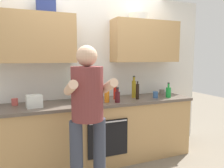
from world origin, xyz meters
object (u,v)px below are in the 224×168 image
bottle_wine (117,96)px  grocery_bag_produce (34,101)px  cup_ceramic (15,102)px  bottle_hotsauce (115,91)px  bottle_soda (168,92)px  cup_tea (155,95)px  person_standing (88,109)px  bottle_oil (134,88)px  potted_herb (76,89)px  cup_stoneware (162,92)px  bottle_soy (137,91)px  bottle_juice (107,96)px

bottle_wine → grocery_bag_produce: bottle_wine is taller
bottle_wine → cup_ceramic: size_ratio=2.36×
bottle_wine → bottle_hotsauce: 0.24m
bottle_wine → bottle_soda: bearing=3.4°
cup_tea → bottle_soda: bearing=-9.9°
person_standing → grocery_bag_produce: person_standing is taller
bottle_soda → bottle_oil: (-0.50, 0.20, 0.06)m
bottle_wine → cup_tea: bearing=7.5°
grocery_bag_produce → potted_herb: bearing=17.0°
cup_stoneware → potted_herb: potted_herb is taller
cup_tea → cup_stoneware: 0.38m
bottle_oil → potted_herb: size_ratio=1.12×
bottle_soda → cup_tea: bearing=170.1°
cup_tea → cup_ceramic: 2.01m
bottle_oil → cup_tea: bottle_oil is taller
bottle_wine → cup_stoneware: size_ratio=2.39×
bottle_oil → potted_herb: bearing=177.9°
cup_stoneware → potted_herb: (-1.48, -0.05, 0.13)m
grocery_bag_produce → bottle_oil: bearing=5.5°
bottle_wine → bottle_hotsauce: bearing=74.2°
cup_tea → potted_herb: size_ratio=0.34×
person_standing → cup_stoneware: bearing=29.1°
person_standing → cup_ceramic: (-0.74, 0.86, -0.03)m
bottle_soy → bottle_juice: bottle_soy is taller
grocery_bag_produce → bottle_hotsauce: bearing=6.1°
cup_ceramic → cup_stoneware: size_ratio=1.01×
cup_tea → bottle_soy: bearing=177.5°
cup_ceramic → bottle_oil: bearing=-2.9°
bottle_juice → grocery_bag_produce: size_ratio=1.10×
cup_tea → cup_stoneware: size_ratio=1.16×
bottle_soda → cup_ceramic: (-2.20, 0.29, -0.04)m
cup_stoneware → grocery_bag_produce: (-2.05, -0.22, 0.04)m
bottle_soy → bottle_wine: bottle_soy is taller
cup_stoneware → grocery_bag_produce: grocery_bag_produce is taller
bottle_hotsauce → potted_herb: potted_herb is taller
grocery_bag_produce → cup_ceramic: bearing=135.3°
person_standing → bottle_soy: (0.94, 0.62, 0.05)m
bottle_soda → cup_stoneware: 0.29m
bottle_soy → potted_herb: (-0.89, 0.18, 0.06)m
person_standing → bottle_soy: 1.13m
cup_tea → cup_stoneware: bearing=40.3°
person_standing → bottle_wine: size_ratio=7.84×
bottle_soy → cup_tea: bearing=-2.5°
bottle_soda → bottle_wine: 0.89m
cup_stoneware → cup_ceramic: bearing=179.9°
bottle_wine → cup_tea: size_ratio=2.07×
cup_stoneware → bottle_soy: bearing=-158.8°
bottle_soda → bottle_oil: bottle_oil is taller
cup_tea → person_standing: bearing=-153.9°
bottle_oil → cup_stoneware: (0.58, 0.08, -0.10)m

